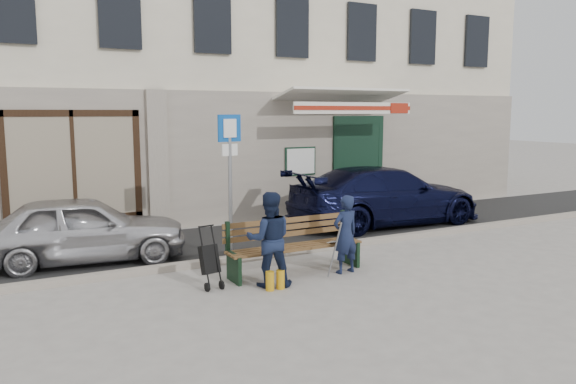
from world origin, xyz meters
TOP-DOWN VIEW (x-y plane):
  - ground at (0.00, 0.00)m, footprint 80.00×80.00m
  - asphalt_lane at (0.00, 3.10)m, footprint 60.00×3.20m
  - curb at (0.00, 1.50)m, footprint 60.00×0.18m
  - building at (0.01, 8.45)m, footprint 20.00×8.27m
  - car_silver at (-3.36, 2.77)m, footprint 3.78×1.89m
  - car_navy at (3.62, 3.02)m, footprint 4.92×2.12m
  - parking_sign at (-0.86, 1.86)m, footprint 0.49×0.14m
  - bench at (-0.34, 0.41)m, footprint 2.40×1.17m
  - man at (0.46, 0.01)m, footprint 0.51×0.36m
  - woman at (-0.99, -0.04)m, footprint 0.88×0.78m
  - stroller at (-1.84, 0.32)m, footprint 0.32×0.42m

SIDE VIEW (x-z plane):
  - ground at x=0.00m, z-range 0.00..0.00m
  - asphalt_lane at x=0.00m, z-range 0.00..0.01m
  - curb at x=0.00m, z-range 0.00..0.12m
  - stroller at x=-1.84m, z-range -0.06..0.90m
  - bench at x=-0.34m, z-range -0.03..0.95m
  - car_silver at x=-3.36m, z-range 0.00..1.24m
  - man at x=0.46m, z-range 0.00..1.33m
  - car_navy at x=3.62m, z-range 0.00..1.41m
  - woman at x=-0.99m, z-range 0.00..1.49m
  - parking_sign at x=-0.86m, z-range 0.45..3.11m
  - building at x=0.01m, z-range -0.03..9.97m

